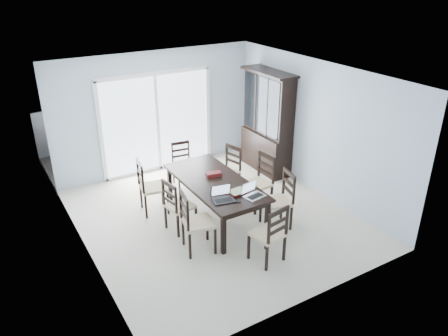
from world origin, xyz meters
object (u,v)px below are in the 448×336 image
(chair_left_near, at_px, (192,216))
(chair_end_far, at_px, (182,159))
(chair_left_mid, at_px, (175,201))
(chair_end_near, at_px, (272,229))
(cell_phone, at_px, (237,202))
(game_box, at_px, (214,174))
(dining_table, at_px, (215,185))
(hot_tub, at_px, (125,134))
(china_hutch, at_px, (267,123))
(chair_right_near, at_px, (282,193))
(chair_right_mid, at_px, (261,176))
(laptop_silver, at_px, (255,194))
(chair_left_far, at_px, (147,181))
(chair_right_far, at_px, (230,165))
(laptop_dark, at_px, (224,198))

(chair_left_near, relative_size, chair_end_far, 1.16)
(chair_left_mid, height_order, chair_end_near, chair_end_near)
(cell_phone, relative_size, game_box, 0.38)
(chair_end_near, bearing_deg, chair_end_far, 79.47)
(dining_table, xyz_separation_m, hot_tub, (-0.34, 3.69, -0.17))
(china_hutch, relative_size, chair_right_near, 1.87)
(chair_left_mid, bearing_deg, chair_right_mid, 80.16)
(hot_tub, bearing_deg, chair_left_near, -95.92)
(laptop_silver, relative_size, game_box, 1.38)
(chair_left_mid, bearing_deg, chair_left_far, -178.17)
(chair_end_far, height_order, game_box, chair_end_far)
(china_hutch, distance_m, hot_tub, 3.45)
(chair_left_far, distance_m, hot_tub, 2.95)
(chair_left_far, distance_m, chair_right_far, 1.71)
(chair_end_far, distance_m, game_box, 1.39)
(chair_end_near, relative_size, chair_end_far, 1.09)
(laptop_dark, relative_size, cell_phone, 3.72)
(cell_phone, bearing_deg, dining_table, 114.39)
(chair_end_near, distance_m, cell_phone, 0.76)
(chair_left_near, bearing_deg, hot_tub, -174.66)
(cell_phone, bearing_deg, chair_left_near, -163.79)
(chair_right_near, bearing_deg, chair_end_far, 31.06)
(chair_left_near, bearing_deg, cell_phone, 88.00)
(chair_left_mid, xyz_separation_m, game_box, (0.85, 0.20, 0.20))
(chair_left_mid, relative_size, laptop_silver, 2.96)
(china_hutch, relative_size, hot_tub, 1.12)
(china_hutch, height_order, game_box, china_hutch)
(chair_right_near, distance_m, chair_right_mid, 0.76)
(chair_right_mid, xyz_separation_m, chair_end_near, (-0.88, -1.53, -0.02))
(dining_table, xyz_separation_m, cell_phone, (-0.08, -0.85, 0.08))
(chair_right_far, bearing_deg, chair_left_mid, 101.81)
(laptop_dark, bearing_deg, china_hutch, 52.66)
(chair_end_far, height_order, hot_tub, chair_end_far)
(chair_left_far, height_order, laptop_dark, chair_left_far)
(chair_right_far, relative_size, laptop_dark, 2.83)
(chair_left_far, xyz_separation_m, chair_right_mid, (1.90, -0.85, -0.01))
(chair_left_far, xyz_separation_m, cell_phone, (0.86, -1.65, 0.12))
(game_box, bearing_deg, chair_left_far, 148.05)
(dining_table, distance_m, chair_left_far, 1.24)
(china_hutch, height_order, hot_tub, china_hutch)
(dining_table, xyz_separation_m, chair_left_near, (-0.80, -0.68, -0.03))
(chair_right_mid, distance_m, laptop_silver, 1.07)
(chair_left_near, bearing_deg, laptop_silver, 92.69)
(chair_left_near, xyz_separation_m, laptop_silver, (1.06, -0.16, 0.17))
(chair_right_near, distance_m, hot_tub, 4.65)
(dining_table, bearing_deg, chair_right_near, -42.55)
(chair_left_far, relative_size, chair_end_near, 1.05)
(chair_end_far, xyz_separation_m, laptop_dark, (-0.35, -2.24, 0.26))
(china_hutch, distance_m, chair_right_far, 1.43)
(cell_phone, bearing_deg, chair_end_far, 114.87)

